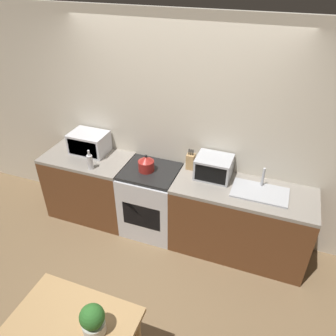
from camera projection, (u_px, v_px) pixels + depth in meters
ground_plane at (140, 284)px, 3.58m from camera, size 16.00×16.00×0.00m
wall_back at (178, 130)px, 3.82m from camera, size 10.00×0.06×2.60m
counter_left_run at (91, 185)px, 4.34m from camera, size 1.09×0.62×0.90m
counter_right_run at (239, 221)px, 3.77m from camera, size 1.54×0.62×0.90m
stove_range at (151, 200)px, 4.09m from camera, size 0.66×0.62×0.90m
kettle at (146, 164)px, 3.79m from camera, size 0.19×0.19×0.21m
microwave at (89, 143)px, 4.12m from camera, size 0.46×0.33×0.26m
bottle at (90, 162)px, 3.82m from camera, size 0.07×0.07×0.25m
knife_block at (191, 161)px, 3.82m from camera, size 0.09×0.09×0.26m
toaster_oven at (214, 167)px, 3.66m from camera, size 0.39×0.32×0.25m
sink_basin at (260, 192)px, 3.47m from camera, size 0.59×0.34×0.24m
dining_table at (71, 334)px, 2.45m from camera, size 0.94×0.68×0.74m
potted_plant at (93, 320)px, 2.30m from camera, size 0.18×0.18×0.26m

